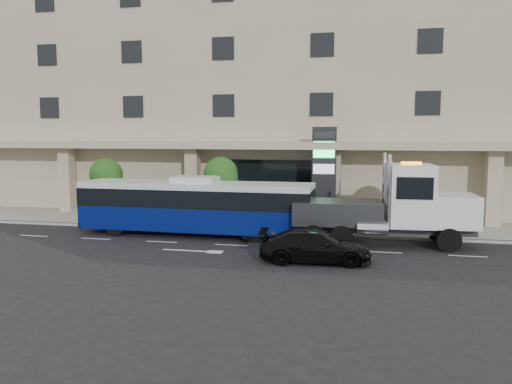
# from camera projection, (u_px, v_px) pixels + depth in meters

# --- Properties ---
(ground) EXTENTS (120.00, 120.00, 0.00)m
(ground) POSITION_uv_depth(u_px,v_px,m) (238.00, 239.00, 28.34)
(ground) COLOR black
(ground) RESTS_ON ground
(sidewalk) EXTENTS (120.00, 6.00, 0.15)m
(sidewalk) POSITION_uv_depth(u_px,v_px,m) (256.00, 223.00, 33.19)
(sidewalk) COLOR gray
(sidewalk) RESTS_ON ground
(curb) EXTENTS (120.00, 0.30, 0.15)m
(curb) POSITION_uv_depth(u_px,v_px,m) (246.00, 231.00, 30.28)
(curb) COLOR gray
(curb) RESTS_ON ground
(convention_center) EXTENTS (60.00, 17.60, 20.00)m
(convention_center) POSITION_uv_depth(u_px,v_px,m) (281.00, 87.00, 42.19)
(convention_center) COLOR tan
(convention_center) RESTS_ON ground
(tree_left) EXTENTS (2.27, 2.20, 4.22)m
(tree_left) POSITION_uv_depth(u_px,v_px,m) (107.00, 177.00, 33.52)
(tree_left) COLOR #422B19
(tree_left) RESTS_ON sidewalk
(tree_mid) EXTENTS (2.28, 2.20, 4.38)m
(tree_mid) POSITION_uv_depth(u_px,v_px,m) (221.00, 177.00, 31.86)
(tree_mid) COLOR #422B19
(tree_mid) RESTS_ON sidewalk
(tree_right) EXTENTS (2.10, 2.00, 4.04)m
(tree_right) POSITION_uv_depth(u_px,v_px,m) (408.00, 184.00, 29.54)
(tree_right) COLOR #422B19
(tree_right) RESTS_ON sidewalk
(city_bus) EXTENTS (13.84, 3.12, 3.50)m
(city_bus) POSITION_uv_depth(u_px,v_px,m) (196.00, 206.00, 29.31)
(city_bus) COLOR black
(city_bus) RESTS_ON ground
(tow_truck) EXTENTS (10.86, 3.18, 4.93)m
(tow_truck) POSITION_uv_depth(u_px,v_px,m) (391.00, 208.00, 26.65)
(tow_truck) COLOR #2D3033
(tow_truck) RESTS_ON ground
(black_sedan) EXTENTS (5.34, 2.52, 1.51)m
(black_sedan) POSITION_uv_depth(u_px,v_px,m) (315.00, 246.00, 23.23)
(black_sedan) COLOR black
(black_sedan) RESTS_ON ground
(signage_pylon) EXTENTS (1.59, 0.64, 6.28)m
(signage_pylon) POSITION_uv_depth(u_px,v_px,m) (324.00, 174.00, 32.65)
(signage_pylon) COLOR black
(signage_pylon) RESTS_ON sidewalk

